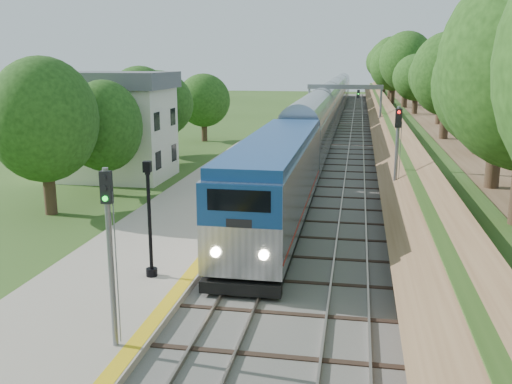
% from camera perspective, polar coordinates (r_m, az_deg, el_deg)
% --- Properties ---
extents(trackbed, '(9.50, 170.00, 0.28)m').
position_cam_1_polar(trackbed, '(71.01, 8.43, 5.79)').
color(trackbed, '#4C4944').
rests_on(trackbed, ground).
extents(platform, '(6.40, 68.00, 0.38)m').
position_cam_1_polar(platform, '(29.32, -8.82, -4.25)').
color(platform, '#A09281').
rests_on(platform, ground).
extents(yellow_stripe, '(0.55, 68.00, 0.01)m').
position_cam_1_polar(yellow_stripe, '(28.49, -3.38, -4.22)').
color(yellow_stripe, gold).
rests_on(yellow_stripe, platform).
extents(embankment, '(10.64, 170.00, 11.70)m').
position_cam_1_polar(embankment, '(71.05, 15.28, 7.01)').
color(embankment, brown).
rests_on(embankment, ground).
extents(station_building, '(8.60, 6.60, 8.00)m').
position_cam_1_polar(station_building, '(44.55, -13.95, 6.54)').
color(station_building, silver).
rests_on(station_building, ground).
extents(signal_gantry, '(8.40, 0.38, 6.20)m').
position_cam_1_polar(signal_gantry, '(65.57, 8.84, 9.36)').
color(signal_gantry, slate).
rests_on(signal_gantry, ground).
extents(trees_behind_platform, '(7.82, 53.32, 7.21)m').
position_cam_1_polar(trees_behind_platform, '(34.91, -15.92, 5.46)').
color(trees_behind_platform, '#332316').
rests_on(trees_behind_platform, ground).
extents(train, '(3.20, 127.99, 4.70)m').
position_cam_1_polar(train, '(82.59, 7.37, 8.44)').
color(train, black).
rests_on(train, trackbed).
extents(lamppost_far, '(0.46, 0.46, 4.67)m').
position_cam_1_polar(lamppost_far, '(22.84, -10.57, -3.36)').
color(lamppost_far, black).
rests_on(lamppost_far, platform).
extents(signal_platform, '(0.32, 0.26, 5.48)m').
position_cam_1_polar(signal_platform, '(17.15, -14.45, -4.59)').
color(signal_platform, slate).
rests_on(signal_platform, platform).
extents(signal_farside, '(0.35, 0.28, 6.32)m').
position_cam_1_polar(signal_farside, '(31.69, 13.88, 3.86)').
color(signal_farside, slate).
rests_on(signal_farside, ground).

